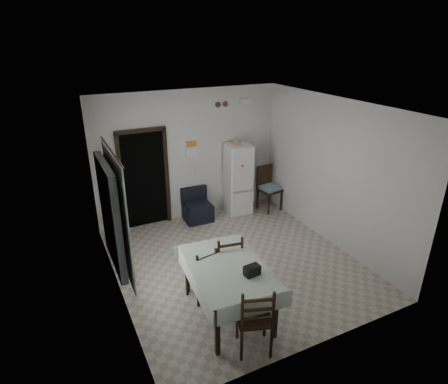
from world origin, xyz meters
TOP-DOWN VIEW (x-y plane):
  - ground at (0.00, 0.00)m, footprint 4.50×4.50m
  - ceiling at (0.00, 0.00)m, footprint 4.20×4.50m
  - wall_back at (0.00, 2.25)m, footprint 4.20×0.02m
  - wall_front at (0.00, -2.25)m, footprint 4.20×0.02m
  - wall_left at (-2.10, 0.00)m, footprint 0.02×4.50m
  - wall_right at (2.10, 0.00)m, footprint 0.02×4.50m
  - doorway at (-1.05, 2.45)m, footprint 1.06×0.52m
  - window_recess at (-2.15, -0.20)m, footprint 0.10×1.20m
  - curtain at (-2.04, -0.20)m, footprint 0.02×1.45m
  - curtain_rod at (-2.03, -0.20)m, footprint 0.02×1.60m
  - calendar at (0.05, 2.24)m, footprint 0.28×0.02m
  - calendar_image at (0.05, 2.23)m, footprint 0.24×0.01m
  - light_switch at (0.15, 2.24)m, footprint 0.08×0.02m
  - vent_left at (0.70, 2.23)m, footprint 0.12×0.03m
  - vent_right at (0.88, 2.23)m, footprint 0.12×0.03m
  - emergency_light at (1.35, 2.21)m, footprint 0.25×0.07m
  - fridge at (1.06, 1.93)m, footprint 0.59×0.59m
  - tan_cone at (1.02, 1.96)m, footprint 0.25×0.25m
  - navy_seat at (0.03, 1.93)m, footprint 0.63×0.61m
  - corner_chair at (1.80, 1.69)m, footprint 0.54×0.54m
  - dining_table at (-0.74, -1.13)m, footprint 1.19×1.70m
  - black_bag at (-0.53, -1.47)m, footprint 0.24×0.16m
  - dining_chair_far_left at (-0.94, -0.61)m, footprint 0.46×0.46m
  - dining_chair_far_right at (-0.47, -0.57)m, footprint 0.51×0.51m
  - dining_chair_near_head at (-0.73, -1.91)m, footprint 0.58×0.58m

SIDE VIEW (x-z plane):
  - ground at x=0.00m, z-range 0.00..0.00m
  - navy_seat at x=0.03m, z-range 0.00..0.73m
  - dining_table at x=-0.74m, z-range 0.00..0.85m
  - dining_chair_far_left at x=-0.94m, z-range 0.00..0.93m
  - dining_chair_far_right at x=-0.47m, z-range 0.00..1.04m
  - dining_chair_near_head at x=-0.73m, z-range 0.00..1.06m
  - corner_chair at x=1.80m, z-range 0.00..1.08m
  - fridge at x=1.06m, z-range 0.00..1.65m
  - black_bag at x=-0.53m, z-range 0.85..0.99m
  - doorway at x=-1.05m, z-range -0.05..2.17m
  - light_switch at x=0.15m, z-range 1.04..1.16m
  - wall_back at x=0.00m, z-range 0.00..2.90m
  - wall_front at x=0.00m, z-range 0.00..2.90m
  - wall_left at x=-2.10m, z-range 0.00..2.90m
  - wall_right at x=2.10m, z-range 0.00..2.90m
  - window_recess at x=-2.15m, z-range 0.75..2.35m
  - curtain at x=-2.04m, z-range 0.62..2.48m
  - calendar at x=0.05m, z-range 1.42..1.82m
  - calendar_image at x=0.05m, z-range 1.65..1.79m
  - tan_cone at x=1.02m, z-range 1.65..1.84m
  - curtain_rod at x=-2.03m, z-range 2.49..2.51m
  - vent_left at x=0.70m, z-range 2.46..2.58m
  - vent_right at x=0.88m, z-range 2.46..2.58m
  - emergency_light at x=1.35m, z-range 2.50..2.59m
  - ceiling at x=0.00m, z-range 2.89..2.91m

